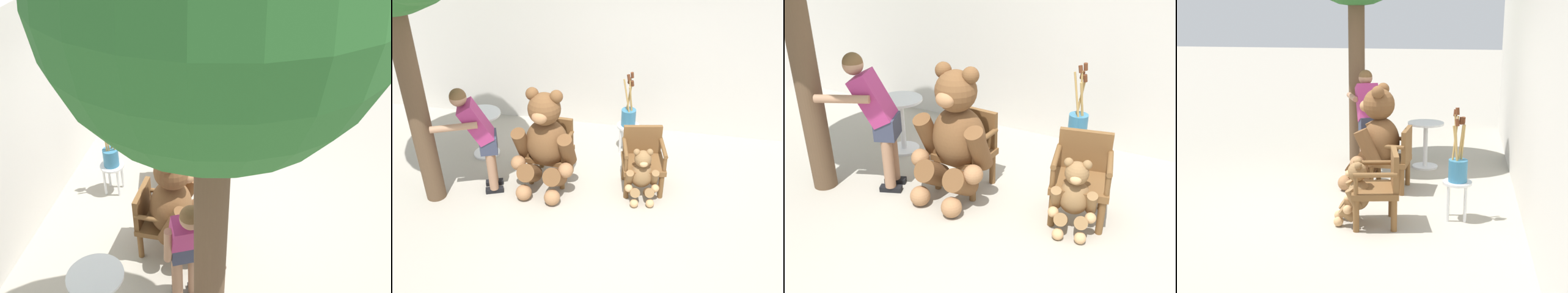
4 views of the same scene
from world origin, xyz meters
The scene contains 10 objects.
ground_plane centered at (0.00, 0.00, 0.00)m, with size 60.00×60.00×0.00m, color #A8A091.
back_wall centered at (0.00, 2.40, 1.40)m, with size 10.00×0.16×2.80m, color beige.
wooden_chair_left centered at (-0.64, 0.69, 0.46)m, with size 0.59×0.56×0.86m.
wooden_chair_right centered at (0.63, 0.69, 0.46)m, with size 0.65×0.62×0.86m.
teddy_bear_large centered at (-0.65, 0.43, 0.71)m, with size 0.87×0.84×1.45m.
teddy_bear_small centered at (0.65, 0.41, 0.37)m, with size 0.47×0.46×0.75m.
person_visitor centered at (-1.46, 0.18, 0.91)m, with size 0.71×0.66×1.53m.
white_stool centered at (0.33, 1.55, 0.36)m, with size 0.34×0.34×0.46m.
brush_bucket centered at (0.33, 1.55, 0.65)m, with size 0.22×0.22×0.88m.
round_side_table centered at (-1.80, 1.03, 0.45)m, with size 0.56×0.56×0.72m.
Camera 2 is at (0.87, -4.27, 3.72)m, focal length 40.00 mm.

